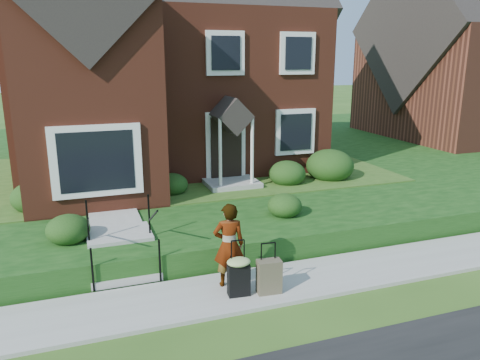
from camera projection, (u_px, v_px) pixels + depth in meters
name	position (u px, v px, depth m)	size (l,w,h in m)	color
ground	(260.00, 289.00, 9.36)	(120.00, 120.00, 0.00)	#2D5119
sidewalk	(261.00, 287.00, 9.35)	(60.00, 1.60, 0.08)	#9E9B93
terrace	(252.00, 155.00, 20.51)	(44.00, 20.00, 0.60)	#12390F
walkway	(110.00, 201.00, 12.95)	(1.20, 6.00, 0.06)	#9E9B93
main_house	(157.00, 35.00, 16.71)	(10.40, 10.20, 9.40)	maroon
neighbour_house	(478.00, 41.00, 23.20)	(9.40, 8.00, 9.20)	brown
front_steps	(122.00, 249.00, 10.11)	(1.40, 2.02, 1.50)	#9E9B93
foundation_shrubs	(240.00, 177.00, 13.81)	(10.32, 4.11, 1.09)	#16340F
woman	(229.00, 245.00, 9.14)	(0.62, 0.41, 1.70)	#999999
suitcase_black	(239.00, 274.00, 8.85)	(0.49, 0.41, 1.10)	black
suitcase_olive	(269.00, 276.00, 8.97)	(0.48, 0.30, 1.00)	brown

